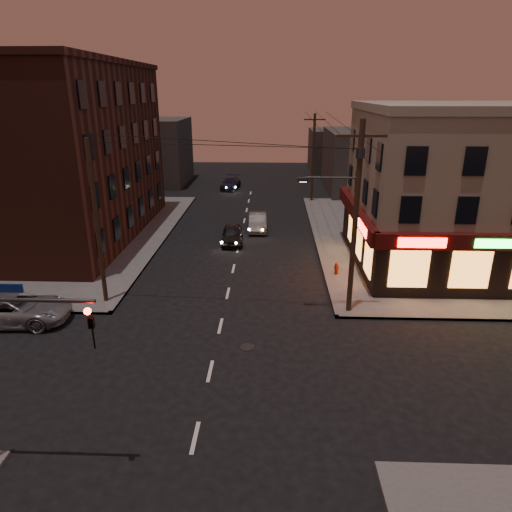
{
  "coord_description": "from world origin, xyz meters",
  "views": [
    {
      "loc": [
        2.6,
        -16.66,
        11.42
      ],
      "look_at": [
        1.76,
        5.8,
        3.2
      ],
      "focal_mm": 32.0,
      "sensor_mm": 36.0,
      "label": 1
    }
  ],
  "objects_px": {
    "sedan_mid": "(258,222)",
    "sedan_near": "(232,234)",
    "sedan_far": "(231,183)",
    "fire_hydrant": "(336,268)",
    "suv_cross": "(14,309)"
  },
  "relations": [
    {
      "from": "sedan_mid",
      "to": "fire_hydrant",
      "type": "height_order",
      "value": "sedan_mid"
    },
    {
      "from": "sedan_mid",
      "to": "fire_hydrant",
      "type": "relative_size",
      "value": 5.39
    },
    {
      "from": "suv_cross",
      "to": "sedan_mid",
      "type": "bearing_deg",
      "value": -37.96
    },
    {
      "from": "sedan_mid",
      "to": "sedan_far",
      "type": "distance_m",
      "value": 17.75
    },
    {
      "from": "sedan_near",
      "to": "fire_hydrant",
      "type": "bearing_deg",
      "value": -45.33
    },
    {
      "from": "sedan_near",
      "to": "fire_hydrant",
      "type": "relative_size",
      "value": 5.12
    },
    {
      "from": "suv_cross",
      "to": "sedan_near",
      "type": "xyz_separation_m",
      "value": [
        10.12,
        13.55,
        -0.09
      ]
    },
    {
      "from": "suv_cross",
      "to": "fire_hydrant",
      "type": "relative_size",
      "value": 7.05
    },
    {
      "from": "sedan_mid",
      "to": "fire_hydrant",
      "type": "xyz_separation_m",
      "value": [
        5.45,
        -10.25,
        -0.12
      ]
    },
    {
      "from": "sedan_far",
      "to": "suv_cross",
      "type": "bearing_deg",
      "value": -97.64
    },
    {
      "from": "sedan_mid",
      "to": "sedan_near",
      "type": "bearing_deg",
      "value": -119.59
    },
    {
      "from": "suv_cross",
      "to": "sedan_near",
      "type": "distance_m",
      "value": 16.92
    },
    {
      "from": "sedan_near",
      "to": "fire_hydrant",
      "type": "xyz_separation_m",
      "value": [
        7.32,
        -6.64,
        -0.11
      ]
    },
    {
      "from": "sedan_mid",
      "to": "sedan_far",
      "type": "xyz_separation_m",
      "value": [
        -3.88,
        17.32,
        -0.01
      ]
    },
    {
      "from": "sedan_near",
      "to": "sedan_far",
      "type": "bearing_deg",
      "value": 92.35
    }
  ]
}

